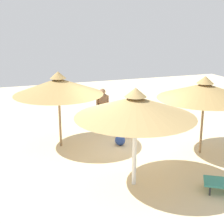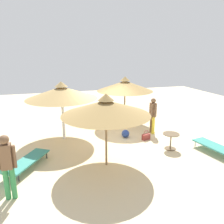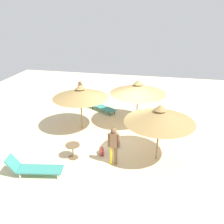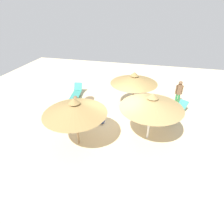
# 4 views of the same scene
# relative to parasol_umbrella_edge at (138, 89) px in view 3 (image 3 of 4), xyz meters

# --- Properties ---
(ground) EXTENTS (24.00, 24.00, 0.10)m
(ground) POSITION_rel_parasol_umbrella_edge_xyz_m (1.80, -0.35, -2.07)
(ground) COLOR beige
(parasol_umbrella_edge) EXTENTS (2.93, 2.93, 2.49)m
(parasol_umbrella_edge) POSITION_rel_parasol_umbrella_edge_xyz_m (0.00, 0.00, 0.00)
(parasol_umbrella_edge) COLOR white
(parasol_umbrella_edge) RESTS_ON ground
(parasol_umbrella_far_left) EXTENTS (2.83, 2.83, 2.46)m
(parasol_umbrella_far_left) POSITION_rel_parasol_umbrella_edge_xyz_m (3.20, 1.21, -0.03)
(parasol_umbrella_far_left) COLOR olive
(parasol_umbrella_far_left) RESTS_ON ground
(parasol_umbrella_back) EXTENTS (2.81, 2.81, 2.41)m
(parasol_umbrella_back) POSITION_rel_parasol_umbrella_edge_xyz_m (1.16, -2.74, -0.05)
(parasol_umbrella_back) COLOR olive
(parasol_umbrella_back) RESTS_ON ground
(lounge_chair_front) EXTENTS (1.64, 2.14, 0.69)m
(lounge_chair_front) POSITION_rel_parasol_umbrella_edge_xyz_m (-1.48, -2.43, -1.73)
(lounge_chair_front) COLOR teal
(lounge_chair_front) RESTS_ON ground
(lounge_chair_far_right) EXTENTS (0.93, 2.13, 0.78)m
(lounge_chair_far_right) POSITION_rel_parasol_umbrella_edge_xyz_m (5.28, -3.30, -1.70)
(lounge_chair_far_right) COLOR teal
(lounge_chair_far_right) RESTS_ON ground
(person_standing_near_right) EXTENTS (0.45, 0.23, 1.73)m
(person_standing_near_right) POSITION_rel_parasol_umbrella_edge_xyz_m (-1.63, -3.73, -1.03)
(person_standing_near_right) COLOR #338C4C
(person_standing_near_right) RESTS_ON ground
(person_standing_center) EXTENTS (0.23, 0.48, 1.65)m
(person_standing_center) POSITION_rel_parasol_umbrella_edge_xyz_m (3.95, -0.48, -1.08)
(person_standing_center) COLOR brown
(person_standing_center) RESTS_ON ground
(handbag) EXTENTS (0.38, 0.25, 0.42)m
(handbag) POSITION_rel_parasol_umbrella_edge_xyz_m (3.35, -1.13, -1.88)
(handbag) COLOR maroon
(handbag) RESTS_ON ground
(side_table_round) EXTENTS (0.62, 0.62, 0.63)m
(side_table_round) POSITION_rel_parasol_umbrella_edge_xyz_m (3.86, -2.25, -1.59)
(side_table_round) COLOR brown
(side_table_round) RESTS_ON ground
(beach_ball) EXTENTS (0.34, 0.34, 0.34)m
(beach_ball) POSITION_rel_parasol_umbrella_edge_xyz_m (2.59, -0.63, -1.85)
(beach_ball) COLOR navy
(beach_ball) RESTS_ON ground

